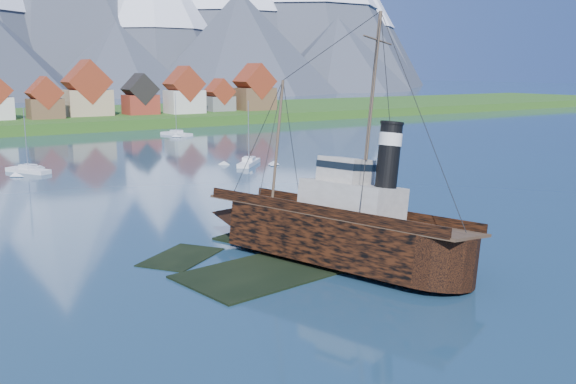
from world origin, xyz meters
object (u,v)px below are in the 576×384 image
sailboat_d (249,163)px  tugboat_wreck (323,227)px  sailboat_c (28,171)px  sailboat_e (177,134)px

sailboat_d → tugboat_wreck: bearing=-69.2°
sailboat_c → sailboat_e: bearing=14.9°
tugboat_wreck → sailboat_c: (-12.31, 68.11, -2.73)m
tugboat_wreck → sailboat_c: tugboat_wreck is taller
sailboat_c → tugboat_wreck: bearing=-108.2°
sailboat_d → sailboat_e: 57.93m
tugboat_wreck → sailboat_e: tugboat_wreck is taller
tugboat_wreck → sailboat_d: tugboat_wreck is taller
tugboat_wreck → sailboat_d: size_ratio=2.45×
sailboat_d → sailboat_e: (10.51, 56.96, -0.02)m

